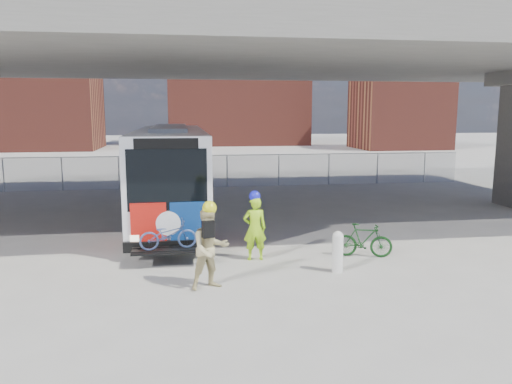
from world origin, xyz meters
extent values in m
plane|color=#9E9991|center=(0.00, 0.00, 0.00)|extent=(160.00, 160.00, 0.00)
cube|color=silver|center=(-2.00, 3.92, 1.95)|extent=(2.55, 12.00, 3.20)
cube|color=black|center=(-2.00, 4.42, 2.59)|extent=(2.61, 11.00, 1.28)
cube|color=black|center=(-2.00, -2.03, 2.33)|extent=(2.24, 0.12, 1.76)
cube|color=black|center=(-2.00, -2.03, 3.36)|extent=(1.78, 0.12, 0.30)
cube|color=black|center=(-2.00, -2.13, 0.45)|extent=(2.55, 0.20, 0.30)
cube|color=#B8150E|center=(-2.55, -2.10, 1.10)|extent=(1.00, 0.08, 1.20)
cube|color=navy|center=(-1.45, -2.10, 1.10)|extent=(1.00, 0.08, 1.20)
cylinder|color=silver|center=(-2.00, -2.12, 1.10)|extent=(0.70, 0.06, 0.70)
cube|color=gray|center=(-2.00, 3.92, 3.62)|extent=(1.28, 7.20, 0.14)
cube|color=black|center=(-2.00, -2.63, 0.45)|extent=(2.00, 0.70, 0.06)
cylinder|color=black|center=(-3.15, -0.48, 0.50)|extent=(0.30, 1.00, 1.00)
cylinder|color=black|center=(-0.85, -0.48, 0.50)|extent=(0.30, 1.00, 1.00)
cylinder|color=black|center=(-3.15, 8.12, 0.50)|extent=(0.30, 1.00, 1.00)
cylinder|color=black|center=(-0.85, 8.12, 0.50)|extent=(0.30, 1.00, 1.00)
cube|color=#B8150E|center=(-3.30, 0.12, 1.30)|extent=(0.06, 2.60, 1.70)
cube|color=navy|center=(-3.30, 1.72, 1.30)|extent=(0.06, 1.40, 1.70)
cube|color=#B8150E|center=(-0.70, 0.12, 1.30)|extent=(0.06, 2.60, 1.70)
cube|color=navy|center=(-0.70, 1.72, 1.30)|extent=(0.06, 1.40, 1.70)
imported|color=#3C5084|center=(-2.00, -2.63, 0.89)|extent=(1.63, 0.76, 0.82)
cube|color=#605E59|center=(0.00, 4.00, 6.75)|extent=(40.00, 16.00, 1.50)
cube|color=#605E59|center=(0.00, 4.00, 7.55)|extent=(40.00, 0.60, 0.80)
cylinder|color=gray|center=(-8.00, 12.00, 0.90)|extent=(0.06, 0.06, 1.80)
cylinder|color=gray|center=(-4.00, 12.00, 0.90)|extent=(0.06, 0.06, 1.80)
cylinder|color=gray|center=(0.00, 12.00, 0.90)|extent=(0.06, 0.06, 1.80)
cylinder|color=gray|center=(4.00, 12.00, 0.90)|extent=(0.06, 0.06, 1.80)
cylinder|color=gray|center=(8.00, 12.00, 0.90)|extent=(0.06, 0.06, 1.80)
cylinder|color=gray|center=(12.00, 12.00, 0.90)|extent=(0.06, 0.06, 1.80)
plane|color=gray|center=(0.00, 12.00, 0.90)|extent=(30.00, 0.00, 30.00)
cube|color=gray|center=(0.00, 12.00, 1.82)|extent=(30.00, 0.05, 0.04)
cube|color=maroon|center=(-18.00, 45.00, 5.00)|extent=(14.00, 10.00, 10.00)
cube|color=maroon|center=(6.00, 52.00, 6.00)|extent=(18.00, 12.00, 12.00)
cube|color=maroon|center=(24.00, 40.00, 4.00)|extent=(10.00, 8.00, 8.00)
cylinder|color=maroon|center=(14.00, 55.00, 12.50)|extent=(2.20, 2.20, 25.00)
cylinder|color=white|center=(2.46, -3.83, 0.49)|extent=(0.29, 0.29, 0.97)
sphere|color=white|center=(2.46, -3.83, 0.97)|extent=(0.29, 0.29, 0.29)
imported|color=#A1E418|center=(0.45, -2.38, 0.92)|extent=(0.69, 0.46, 1.85)
sphere|color=#181CCD|center=(0.45, -2.38, 1.87)|extent=(0.32, 0.32, 0.32)
imported|color=#C8B980|center=(-0.96, -4.57, 0.98)|extent=(1.13, 1.00, 1.96)
sphere|color=yellow|center=(-0.96, -4.57, 1.98)|extent=(0.34, 0.34, 0.34)
cube|color=black|center=(-1.01, -4.76, 1.51)|extent=(0.32, 0.24, 0.40)
imported|color=#123A14|center=(3.65, -2.57, 0.50)|extent=(1.73, 0.96, 1.00)
camera|label=1|loc=(-1.61, -16.17, 4.21)|focal=35.00mm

